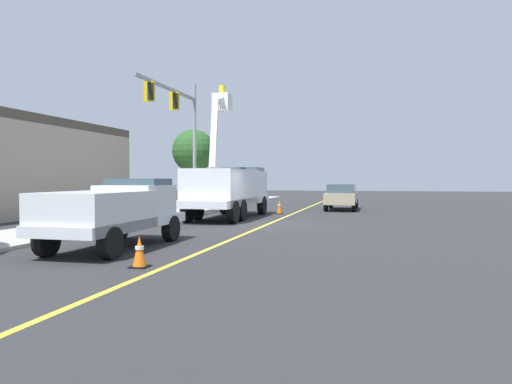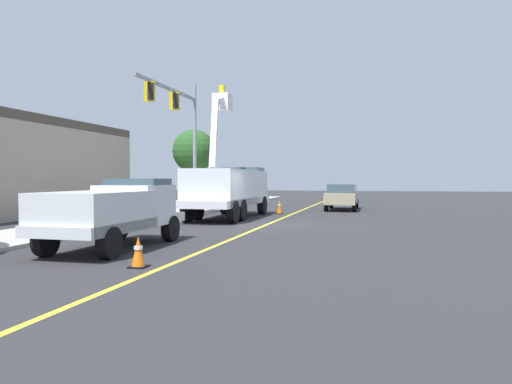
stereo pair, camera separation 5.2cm
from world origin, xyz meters
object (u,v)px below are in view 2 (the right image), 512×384
(utility_bucket_truck, at_px, (229,187))
(traffic_cone_leading, at_px, (138,252))
(passing_minivan, at_px, (342,195))
(traffic_cone_mid_front, at_px, (279,207))
(traffic_signal_mast, at_px, (180,121))
(service_pickup_truck, at_px, (114,210))

(utility_bucket_truck, relative_size, traffic_cone_leading, 11.19)
(passing_minivan, xyz_separation_m, traffic_cone_mid_front, (-4.40, 3.39, -0.57))
(utility_bucket_truck, xyz_separation_m, traffic_cone_leading, (-13.94, -1.84, -1.25))
(traffic_cone_mid_front, bearing_deg, utility_bucket_truck, 147.99)
(traffic_cone_mid_front, xyz_separation_m, traffic_signal_mast, (-1.66, 5.44, 4.94))
(traffic_signal_mast, bearing_deg, utility_bucket_truck, -116.43)
(traffic_signal_mast, bearing_deg, passing_minivan, -55.51)
(utility_bucket_truck, relative_size, traffic_cone_mid_front, 10.00)
(service_pickup_truck, bearing_deg, traffic_cone_leading, -141.57)
(traffic_signal_mast, bearing_deg, service_pickup_truck, -166.60)
(traffic_cone_leading, distance_m, traffic_cone_mid_front, 17.27)
(traffic_cone_mid_front, relative_size, traffic_signal_mast, 0.11)
(traffic_cone_mid_front, bearing_deg, passing_minivan, -37.57)
(utility_bucket_truck, distance_m, service_pickup_truck, 11.28)
(service_pickup_truck, height_order, traffic_signal_mast, traffic_signal_mast)
(traffic_cone_leading, distance_m, traffic_signal_mast, 17.19)
(utility_bucket_truck, bearing_deg, traffic_signal_mast, 63.57)
(service_pickup_truck, distance_m, traffic_cone_mid_front, 14.80)
(passing_minivan, bearing_deg, service_pickup_truck, 163.17)
(utility_bucket_truck, bearing_deg, passing_minivan, -35.27)
(service_pickup_truck, xyz_separation_m, traffic_signal_mast, (12.93, 3.08, 4.22))
(traffic_cone_mid_front, height_order, traffic_signal_mast, traffic_signal_mast)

